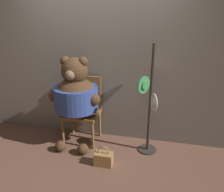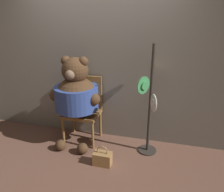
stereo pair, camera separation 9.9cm
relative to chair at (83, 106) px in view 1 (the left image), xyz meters
The scene contains 6 objects.
ground_plane 0.77m from the chair, 61.34° to the right, with size 14.00×14.00×0.00m, color brown.
wall_back 0.74m from the chair, 42.36° to the left, with size 8.00×0.10×2.48m.
chair is the anchor object (origin of this frame).
teddy_bear 0.30m from the chair, 103.68° to the right, with size 0.81×0.71×1.41m.
hat_display_rack 1.10m from the chair, ahead, with size 0.31×0.51×1.63m.
handbag_on_ground 0.94m from the chair, 50.94° to the right, with size 0.25×0.15×0.30m.
Camera 1 is at (0.94, -2.61, 1.97)m, focal length 35.00 mm.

